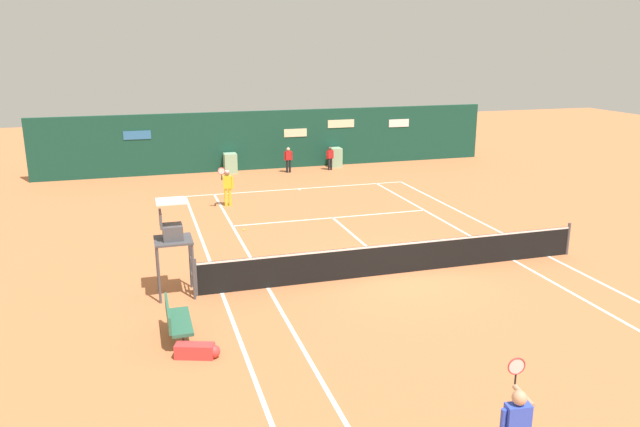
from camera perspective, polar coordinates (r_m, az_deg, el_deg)
The scene contains 10 objects.
ground_plane at distance 19.28m, azimuth 6.54°, elevation -4.91°, with size 80.00×80.00×0.01m.
tennis_net at distance 18.61m, azimuth 7.28°, elevation -4.03°, with size 12.10×0.10×1.07m.
sponsor_back_wall at distance 34.14m, azimuth -4.28°, elevation 6.74°, with size 25.00×1.02×3.18m.
umpire_chair at distance 16.97m, azimuth -13.50°, elevation -1.95°, with size 1.00×1.00×2.68m.
player_bench at distance 14.89m, azimuth -13.20°, elevation -9.45°, with size 0.54×1.52×0.88m.
equipment_bag at distance 14.11m, azimuth -11.14°, elevation -12.36°, with size 1.00×0.57×0.32m.
player_on_baseline at distance 26.33m, azimuth -8.58°, elevation 2.66°, with size 0.69×0.64×1.77m.
ball_kid_centre_post at distance 33.04m, azimuth -2.95°, elevation 5.14°, with size 0.45×0.19×1.36m.
ball_kid_right_post at distance 33.67m, azimuth 0.93°, elevation 5.28°, with size 0.42×0.21×1.28m.
tennis_ball_mid_court at distance 22.94m, azimuth -7.06°, elevation -1.51°, with size 0.07×0.07×0.07m, color #CCE033.
Camera 1 is at (-7.28, -15.98, 6.67)m, focal length 34.60 mm.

